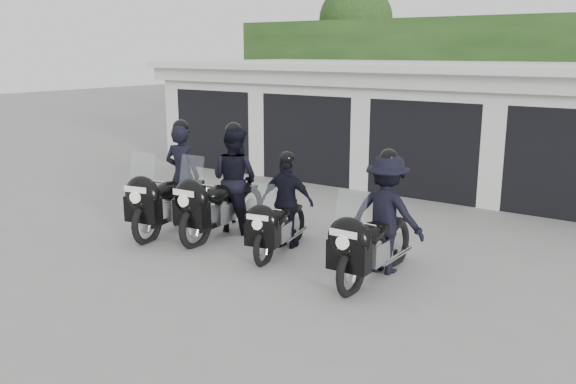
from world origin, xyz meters
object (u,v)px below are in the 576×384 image
Objects in this scene: police_bike_a at (173,187)px; police_bike_b at (228,186)px; police_bike_c at (283,208)px; police_bike_d at (381,221)px.

police_bike_b is at bearing 13.72° from police_bike_a.
police_bike_a reaches higher than police_bike_c.
police_bike_c is at bearing -5.19° from police_bike_a.
police_bike_c is (1.39, -0.21, -0.16)m from police_bike_b.
police_bike_d is at bearing -15.84° from police_bike_c.
police_bike_b is (0.96, 0.44, 0.05)m from police_bike_a.
police_bike_a is 1.07× the size of police_bike_d.
police_bike_c is at bearing -11.71° from police_bike_b.
police_bike_d is at bearing -9.41° from police_bike_a.
police_bike_a is 1.05m from police_bike_b.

